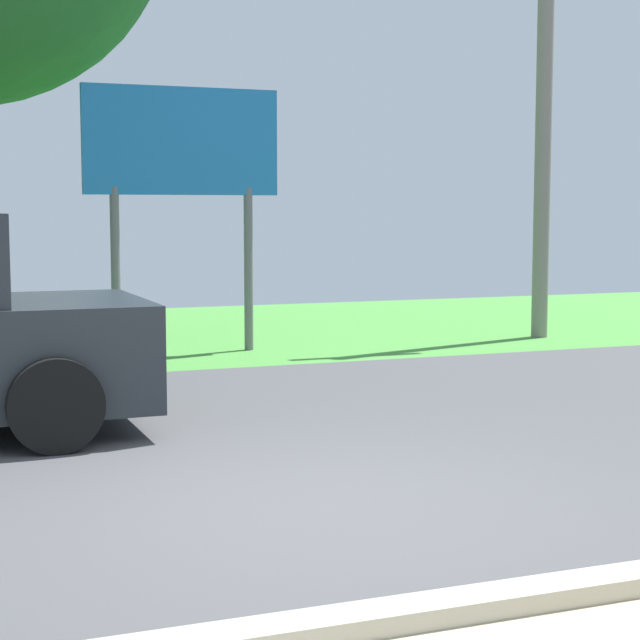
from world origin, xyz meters
The scene contains 3 objects.
ground_plane centered at (0.00, 2.95, -0.05)m, with size 40.00×22.00×0.20m.
utility_pole centered at (6.44, 7.35, 4.10)m, with size 1.80×0.24×7.85m.
roadside_billboard centered at (1.03, 7.52, 2.55)m, with size 2.60×0.12×3.50m.
Camera 1 is at (-2.41, -6.29, 1.92)m, focal length 59.94 mm.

